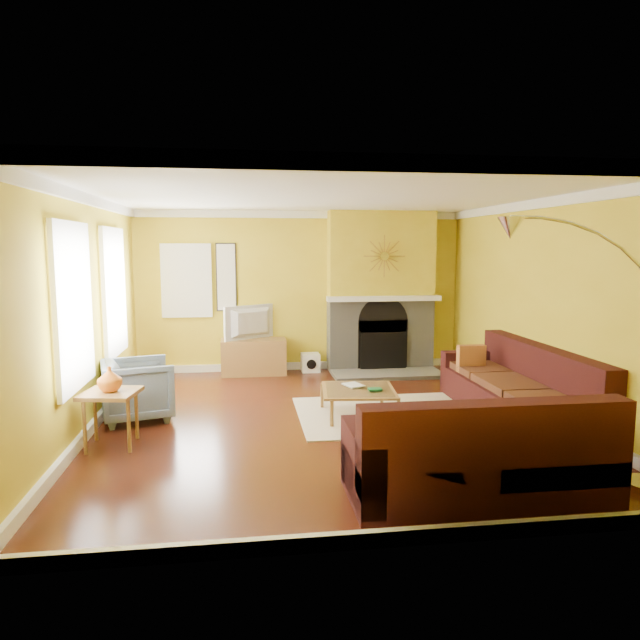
{
  "coord_description": "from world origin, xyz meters",
  "views": [
    {
      "loc": [
        -1.0,
        -6.67,
        2.1
      ],
      "look_at": [
        -0.02,
        0.4,
        1.19
      ],
      "focal_mm": 32.0,
      "sensor_mm": 36.0,
      "label": 1
    }
  ],
  "objects": [
    {
      "name": "crown_molding",
      "position": [
        0.0,
        0.0,
        2.64
      ],
      "size": [
        5.5,
        6.0,
        0.12
      ],
      "primitive_type": null,
      "color": "white",
      "rests_on": "ceiling"
    },
    {
      "name": "wall_front",
      "position": [
        0.0,
        -3.01,
        1.35
      ],
      "size": [
        5.5,
        0.02,
        2.7
      ],
      "primitive_type": "cube",
      "color": "gold",
      "rests_on": "ground"
    },
    {
      "name": "arc_lamp",
      "position": [
        1.87,
        -2.34,
        1.17
      ],
      "size": [
        1.47,
        0.36,
        2.33
      ],
      "primitive_type": null,
      "color": "silver",
      "rests_on": "floor"
    },
    {
      "name": "wall_back",
      "position": [
        0.0,
        3.01,
        1.35
      ],
      "size": [
        5.5,
        0.02,
        2.7
      ],
      "primitive_type": "cube",
      "color": "gold",
      "rests_on": "ground"
    },
    {
      "name": "fireplace",
      "position": [
        1.35,
        2.8,
        1.35
      ],
      "size": [
        1.8,
        0.4,
        2.7
      ],
      "primitive_type": null,
      "color": "gray",
      "rests_on": "floor"
    },
    {
      "name": "vase",
      "position": [
        -2.39,
        -0.59,
        0.73
      ],
      "size": [
        0.33,
        0.33,
        0.27
      ],
      "primitive_type": "imported",
      "rotation": [
        0.0,
        0.0,
        -0.35
      ],
      "color": "#D26415",
      "rests_on": "side_table"
    },
    {
      "name": "tv",
      "position": [
        -0.82,
        2.69,
        0.87
      ],
      "size": [
        0.89,
        0.64,
        0.56
      ],
      "primitive_type": "imported",
      "rotation": [
        0.0,
        0.0,
        3.72
      ],
      "color": "black",
      "rests_on": "media_console"
    },
    {
      "name": "coffee_table",
      "position": [
        0.42,
        0.12,
        0.18
      ],
      "size": [
        0.98,
        0.98,
        0.35
      ],
      "primitive_type": null,
      "rotation": [
        0.0,
        0.0,
        -0.11
      ],
      "color": "white",
      "rests_on": "floor"
    },
    {
      "name": "side_table",
      "position": [
        -2.39,
        -0.59,
        0.3
      ],
      "size": [
        0.63,
        0.63,
        0.6
      ],
      "primitive_type": null,
      "rotation": [
        0.0,
        0.0,
        -0.17
      ],
      "color": "olive",
      "rests_on": "floor"
    },
    {
      "name": "sunburst",
      "position": [
        1.35,
        2.57,
        1.95
      ],
      "size": [
        0.7,
        0.04,
        0.7
      ],
      "primitive_type": null,
      "color": "olive",
      "rests_on": "fireplace"
    },
    {
      "name": "book",
      "position": [
        0.29,
        0.21,
        0.37
      ],
      "size": [
        0.28,
        0.32,
        0.03
      ],
      "primitive_type": "imported",
      "rotation": [
        0.0,
        0.0,
        0.36
      ],
      "color": "white",
      "rests_on": "coffee_table"
    },
    {
      "name": "baseboard",
      "position": [
        0.0,
        0.0,
        0.06
      ],
      "size": [
        5.5,
        6.0,
        0.12
      ],
      "primitive_type": null,
      "color": "white",
      "rests_on": "floor"
    },
    {
      "name": "wall_art",
      "position": [
        -1.25,
        2.97,
        1.6
      ],
      "size": [
        0.34,
        0.04,
        1.14
      ],
      "primitive_type": "cube",
      "color": "white",
      "rests_on": "wall_back"
    },
    {
      "name": "mantel",
      "position": [
        1.35,
        2.56,
        1.25
      ],
      "size": [
        1.92,
        0.22,
        0.08
      ],
      "primitive_type": "cube",
      "color": "white",
      "rests_on": "fireplace"
    },
    {
      "name": "ceiling",
      "position": [
        0.0,
        0.0,
        2.71
      ],
      "size": [
        5.5,
        6.0,
        0.02
      ],
      "primitive_type": "cube",
      "color": "white",
      "rests_on": "ground"
    },
    {
      "name": "media_console",
      "position": [
        -0.82,
        2.69,
        0.29
      ],
      "size": [
        1.06,
        0.48,
        0.58
      ],
      "primitive_type": "cube",
      "color": "olive",
      "rests_on": "floor"
    },
    {
      "name": "window_back",
      "position": [
        -1.9,
        2.96,
        1.55
      ],
      "size": [
        0.82,
        0.06,
        1.22
      ],
      "primitive_type": "cube",
      "color": "white",
      "rests_on": "wall_back"
    },
    {
      "name": "armchair",
      "position": [
        -2.28,
        0.36,
        0.37
      ],
      "size": [
        0.99,
        0.98,
        0.74
      ],
      "primitive_type": "imported",
      "rotation": [
        0.0,
        0.0,
        1.83
      ],
      "color": "slate",
      "rests_on": "floor"
    },
    {
      "name": "rug",
      "position": [
        0.88,
        0.14,
        0.01
      ],
      "size": [
        2.4,
        1.8,
        0.02
      ],
      "primitive_type": "cube",
      "color": "beige",
      "rests_on": "floor"
    },
    {
      "name": "subwoofer",
      "position": [
        0.14,
        2.77,
        0.15
      ],
      "size": [
        0.31,
        0.31,
        0.31
      ],
      "primitive_type": "cube",
      "color": "white",
      "rests_on": "floor"
    },
    {
      "name": "sectional_sofa",
      "position": [
        1.3,
        -0.78,
        0.45
      ],
      "size": [
        2.89,
        3.85,
        0.9
      ],
      "primitive_type": null,
      "color": "#3A1213",
      "rests_on": "floor"
    },
    {
      "name": "wall_right",
      "position": [
        2.76,
        0.0,
        1.35
      ],
      "size": [
        0.02,
        6.0,
        2.7
      ],
      "primitive_type": "cube",
      "color": "gold",
      "rests_on": "ground"
    },
    {
      "name": "window_left_far",
      "position": [
        -2.72,
        -0.6,
        1.5
      ],
      "size": [
        0.06,
        1.22,
        1.72
      ],
      "primitive_type": "cube",
      "color": "white",
      "rests_on": "wall_left"
    },
    {
      "name": "window_left_near",
      "position": [
        -2.72,
        1.3,
        1.5
      ],
      "size": [
        0.06,
        1.22,
        1.72
      ],
      "primitive_type": "cube",
      "color": "white",
      "rests_on": "wall_left"
    },
    {
      "name": "wall_left",
      "position": [
        -2.76,
        0.0,
        1.35
      ],
      "size": [
        0.02,
        6.0,
        2.7
      ],
      "primitive_type": "cube",
      "color": "gold",
      "rests_on": "ground"
    },
    {
      "name": "floor",
      "position": [
        0.0,
        0.0,
        -0.01
      ],
      "size": [
        5.5,
        6.0,
        0.02
      ],
      "primitive_type": "cube",
      "color": "#542011",
      "rests_on": "ground"
    },
    {
      "name": "hearth",
      "position": [
        1.35,
        2.25,
        0.03
      ],
      "size": [
        1.8,
        0.7,
        0.06
      ],
      "primitive_type": "cube",
      "color": "gray",
      "rests_on": "floor"
    }
  ]
}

